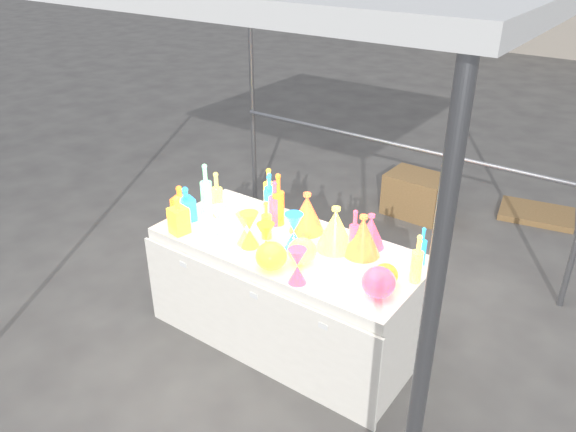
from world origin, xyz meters
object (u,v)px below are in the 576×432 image
Objects in this scene: cardboard_box_closed at (416,195)px; lampshade_0 at (307,212)px; globe_0 at (271,257)px; bottle_0 at (269,188)px; display_table at (287,291)px; hourglass_0 at (266,240)px; decanter_0 at (178,215)px.

cardboard_box_closed is 2.17m from lampshade_0.
lampshade_0 is (-0.09, 0.52, 0.06)m from globe_0.
bottle_0 is 1.59× the size of globe_0.
display_table is 8.14× the size of hourglass_0.
globe_0 reaches higher than display_table.
hourglass_0 is 0.16m from globe_0.
cardboard_box_closed is 1.88× the size of bottle_0.
decanter_0 is at bearing -160.47° from lampshade_0.
globe_0 is at bearing -84.96° from cardboard_box_closed.
display_table is at bearing 84.24° from hourglass_0.
cardboard_box_closed is 2.74m from decanter_0.
cardboard_box_closed is 2.55× the size of hourglass_0.
display_table is at bearing -109.14° from lampshade_0.
globe_0 is (0.12, -0.10, -0.04)m from hourglass_0.
decanter_0 reaches higher than cardboard_box_closed.
bottle_0 reaches higher than lampshade_0.
bottle_0 is at bearing 128.40° from globe_0.
bottle_0 is 1.36× the size of hourglass_0.
cardboard_box_closed is 2.08m from bottle_0.
hourglass_0 is (0.66, 0.10, -0.02)m from decanter_0.
hourglass_0 is 0.80× the size of lampshade_0.
lampshade_0 is (0.68, 0.52, 0.00)m from decanter_0.
display_table is at bearing -86.90° from cardboard_box_closed.
decanter_0 is 1.21× the size of hourglass_0.
display_table is 9.52× the size of globe_0.
bottle_0 reaches higher than hourglass_0.
lampshade_0 reaches higher than display_table.
hourglass_0 is 0.42m from lampshade_0.
globe_0 is (0.10, -0.30, 0.45)m from display_table.
hourglass_0 is at bearing -87.48° from cardboard_box_closed.
cardboard_box_closed is at bearing 73.82° from lampshade_0.
decanter_0 is at bearing -170.95° from hourglass_0.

